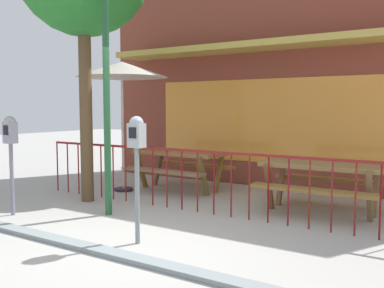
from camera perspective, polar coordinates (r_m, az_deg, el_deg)
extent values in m
plane|color=#A6A49E|center=(5.25, -8.03, -13.08)|extent=(40.00, 40.00, 0.00)
cube|color=#572710|center=(9.11, 10.91, -5.43)|extent=(7.95, 0.54, 0.01)
cube|color=brown|center=(9.00, 11.16, 9.87)|extent=(7.95, 0.50, 4.83)
cube|color=orange|center=(8.73, 10.43, 3.05)|extent=(5.17, 0.02, 1.70)
cube|color=gold|center=(8.44, 9.54, 12.89)|extent=(6.76, 0.82, 0.12)
cube|color=maroon|center=(6.45, 1.85, -1.05)|extent=(6.68, 0.04, 0.04)
cylinder|color=maroon|center=(8.67, -17.59, -2.91)|extent=(0.02, 0.02, 0.95)
cylinder|color=maroon|center=(8.46, -16.32, -3.07)|extent=(0.02, 0.02, 0.95)
cylinder|color=maroon|center=(8.24, -14.98, -3.24)|extent=(0.02, 0.02, 0.95)
cylinder|color=maroon|center=(8.03, -13.56, -3.42)|extent=(0.02, 0.02, 0.95)
cylinder|color=maroon|center=(7.83, -12.08, -3.61)|extent=(0.02, 0.02, 0.95)
cylinder|color=maroon|center=(7.63, -10.51, -3.80)|extent=(0.02, 0.02, 0.95)
cylinder|color=maroon|center=(7.44, -8.87, -4.00)|extent=(0.02, 0.02, 0.95)
cylinder|color=maroon|center=(7.25, -7.13, -4.21)|extent=(0.02, 0.02, 0.95)
cylinder|color=maroon|center=(7.07, -5.30, -4.42)|extent=(0.02, 0.02, 0.95)
cylinder|color=maroon|center=(6.90, -3.39, -4.64)|extent=(0.02, 0.02, 0.95)
cylinder|color=maroon|center=(6.74, -1.37, -4.87)|extent=(0.02, 0.02, 0.95)
cylinder|color=maroon|center=(6.59, 0.74, -5.09)|extent=(0.02, 0.02, 0.95)
cylinder|color=maroon|center=(6.44, 2.96, -5.33)|extent=(0.02, 0.02, 0.95)
cylinder|color=maroon|center=(6.31, 5.27, -5.56)|extent=(0.02, 0.02, 0.95)
cylinder|color=maroon|center=(6.18, 7.68, -5.80)|extent=(0.02, 0.02, 0.95)
cylinder|color=maroon|center=(6.07, 10.19, -6.03)|extent=(0.02, 0.02, 0.95)
cylinder|color=maroon|center=(5.97, 12.79, -6.26)|extent=(0.02, 0.02, 0.95)
cylinder|color=maroon|center=(5.88, 15.47, -6.48)|extent=(0.02, 0.02, 0.95)
cylinder|color=maroon|center=(5.81, 18.24, -6.69)|extent=(0.02, 0.02, 0.95)
cylinder|color=maroon|center=(5.75, 21.07, -6.90)|extent=(0.02, 0.02, 0.95)
cylinder|color=#6A0A0A|center=(5.70, 23.95, -7.09)|extent=(0.02, 0.02, 0.95)
cube|color=brown|center=(8.32, -1.74, -1.16)|extent=(1.82, 0.82, 0.07)
cube|color=olive|center=(7.93, -4.07, -3.66)|extent=(1.81, 0.32, 0.05)
cube|color=olive|center=(8.81, 0.36, -2.79)|extent=(1.81, 0.32, 0.05)
cube|color=brown|center=(8.61, -6.83, -3.48)|extent=(0.08, 0.35, 0.78)
cube|color=brown|center=(9.03, -4.50, -3.06)|extent=(0.08, 0.35, 0.78)
cube|color=brown|center=(7.73, 1.50, -4.39)|extent=(0.08, 0.35, 0.78)
cube|color=brown|center=(8.21, 3.61, -3.86)|extent=(0.08, 0.35, 0.78)
cube|color=olive|center=(6.81, 17.01, -2.73)|extent=(1.81, 0.79, 0.07)
cube|color=olive|center=(6.33, 15.71, -6.01)|extent=(1.80, 0.29, 0.05)
cube|color=brown|center=(7.38, 18.00, -4.53)|extent=(1.80, 0.29, 0.05)
cube|color=brown|center=(6.82, 10.29, -5.73)|extent=(0.08, 0.35, 0.78)
cube|color=brown|center=(7.34, 11.86, -5.00)|extent=(0.08, 0.35, 0.78)
cube|color=brown|center=(6.45, 22.71, -6.63)|extent=(0.08, 0.35, 0.78)
cube|color=brown|center=(7.00, 23.39, -5.78)|extent=(0.08, 0.35, 0.78)
cylinder|color=#271C26|center=(8.46, -9.15, -6.02)|extent=(0.36, 0.36, 0.05)
cylinder|color=#C1B1B0|center=(8.32, -9.26, 2.10)|extent=(0.04, 0.04, 2.44)
cone|color=beige|center=(8.34, -9.37, 9.83)|extent=(1.74, 1.74, 0.30)
cylinder|color=slate|center=(5.10, -7.35, -6.92)|extent=(0.06, 0.06, 1.15)
cube|color=#929A99|center=(5.01, -7.44, 1.13)|extent=(0.18, 0.14, 0.28)
sphere|color=gray|center=(5.00, -7.46, 2.76)|extent=(0.17, 0.17, 0.17)
cube|color=black|center=(4.95, -7.99, 1.48)|extent=(0.11, 0.01, 0.12)
cylinder|color=slate|center=(6.95, -23.00, -4.39)|extent=(0.06, 0.06, 1.09)
cube|color=gray|center=(6.88, -23.19, 1.42)|extent=(0.18, 0.14, 0.32)
sphere|color=#919597|center=(6.87, -23.24, 2.76)|extent=(0.17, 0.17, 0.17)
cube|color=black|center=(6.83, -23.71, 1.71)|extent=(0.11, 0.01, 0.14)
cylinder|color=brown|center=(7.50, -14.05, 5.08)|extent=(0.21, 0.21, 3.32)
cylinder|color=#1F4F2C|center=(6.46, -11.38, 6.81)|extent=(0.10, 0.10, 3.69)
cube|color=gray|center=(4.94, -11.45, -14.30)|extent=(11.14, 0.20, 0.11)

